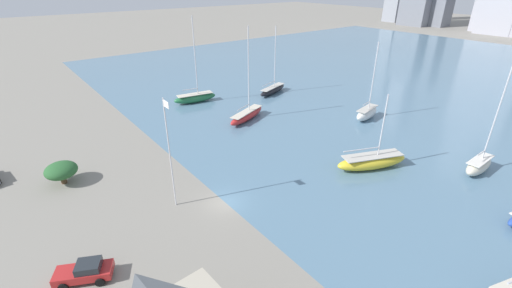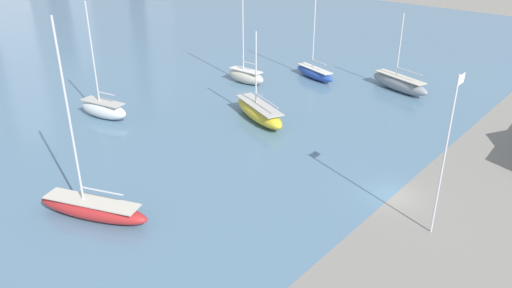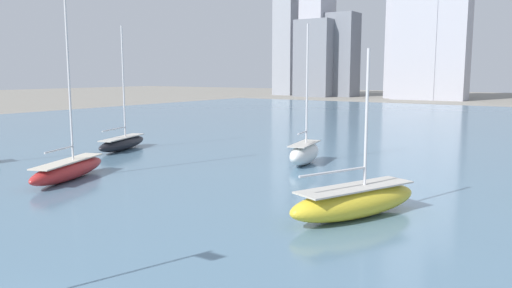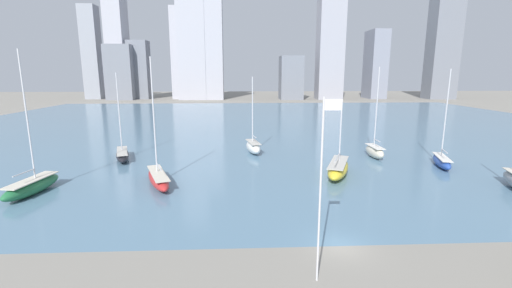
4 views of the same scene
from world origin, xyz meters
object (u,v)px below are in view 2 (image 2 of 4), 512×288
object	(u,v)px
flag_pole	(445,152)
sailboat_red	(92,208)
sailboat_gray	(399,83)
sailboat_blue	(314,72)
sailboat_yellow	(259,112)
sailboat_cream	(246,75)
sailboat_white	(103,109)

from	to	relation	value
flag_pole	sailboat_red	xyz separation A→B (m)	(-15.81, 21.50, -5.87)
sailboat_red	sailboat_gray	distance (m)	44.75
flag_pole	sailboat_gray	xyz separation A→B (m)	(28.68, 16.62, -5.75)
sailboat_blue	sailboat_gray	distance (m)	12.16
sailboat_yellow	sailboat_blue	xyz separation A→B (m)	(17.27, 3.95, -0.10)
flag_pole	sailboat_cream	size ratio (longest dim) A/B	0.84
sailboat_gray	sailboat_yellow	bearing A→B (deg)	176.18
sailboat_yellow	sailboat_blue	size ratio (longest dim) A/B	0.70
sailboat_white	sailboat_gray	distance (m)	38.66
sailboat_blue	sailboat_cream	bearing A→B (deg)	159.75
sailboat_cream	sailboat_red	world-z (taller)	sailboat_red
sailboat_red	sailboat_white	size ratio (longest dim) A/B	1.19
sailboat_cream	sailboat_white	size ratio (longest dim) A/B	1.12
sailboat_yellow	sailboat_red	bearing A→B (deg)	-150.61
sailboat_yellow	sailboat_blue	bearing A→B (deg)	35.35
sailboat_blue	sailboat_red	bearing A→B (deg)	-153.35
sailboat_cream	sailboat_red	bearing A→B (deg)	-159.62
sailboat_red	sailboat_white	distance (m)	21.64
sailboat_white	sailboat_red	bearing A→B (deg)	-137.57
sailboat_blue	sailboat_gray	world-z (taller)	sailboat_blue
sailboat_blue	sailboat_white	bearing A→B (deg)	177.08
sailboat_red	sailboat_white	bearing A→B (deg)	31.88
flag_pole	sailboat_gray	bearing A→B (deg)	30.09
sailboat_red	sailboat_yellow	bearing A→B (deg)	-14.63
sailboat_blue	sailboat_white	xyz separation A→B (m)	(-28.60, 10.48, 0.21)
sailboat_cream	sailboat_yellow	bearing A→B (deg)	-133.24
flag_pole	sailboat_blue	bearing A→B (deg)	47.88
sailboat_yellow	sailboat_gray	xyz separation A→B (m)	(20.28, -7.82, 0.02)
flag_pole	sailboat_yellow	bearing A→B (deg)	71.03
sailboat_cream	sailboat_red	xyz separation A→B (m)	(-33.42, -13.08, -0.20)
sailboat_blue	sailboat_gray	bearing A→B (deg)	-58.49
flag_pole	sailboat_blue	world-z (taller)	sailboat_blue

